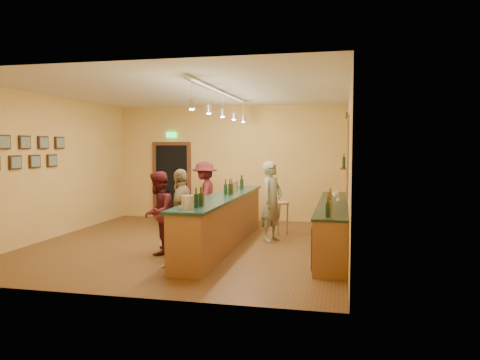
% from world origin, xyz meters
% --- Properties ---
extents(floor, '(7.00, 7.00, 0.00)m').
position_xyz_m(floor, '(0.00, 0.00, 0.00)').
color(floor, brown).
rests_on(floor, ground).
extents(ceiling, '(6.50, 7.00, 0.02)m').
position_xyz_m(ceiling, '(0.00, 0.00, 3.20)').
color(ceiling, silver).
rests_on(ceiling, wall_back).
extents(wall_back, '(6.50, 0.02, 3.20)m').
position_xyz_m(wall_back, '(0.00, 3.50, 1.60)').
color(wall_back, gold).
rests_on(wall_back, floor).
extents(wall_front, '(6.50, 0.02, 3.20)m').
position_xyz_m(wall_front, '(0.00, -3.50, 1.60)').
color(wall_front, gold).
rests_on(wall_front, floor).
extents(wall_left, '(0.02, 7.00, 3.20)m').
position_xyz_m(wall_left, '(-3.25, 0.00, 1.60)').
color(wall_left, gold).
rests_on(wall_left, floor).
extents(wall_right, '(0.02, 7.00, 3.20)m').
position_xyz_m(wall_right, '(3.25, 0.00, 1.60)').
color(wall_right, gold).
rests_on(wall_right, floor).
extents(doorway, '(1.15, 0.09, 2.48)m').
position_xyz_m(doorway, '(-1.70, 3.47, 1.13)').
color(doorway, black).
rests_on(doorway, wall_back).
extents(tapestry, '(0.03, 1.40, 1.60)m').
position_xyz_m(tapestry, '(3.23, 0.40, 1.85)').
color(tapestry, maroon).
rests_on(tapestry, wall_right).
extents(bottle_shelf, '(0.17, 0.55, 0.54)m').
position_xyz_m(bottle_shelf, '(3.17, 1.90, 1.67)').
color(bottle_shelf, '#4F2917').
rests_on(bottle_shelf, wall_right).
extents(picture_grid, '(0.06, 2.20, 0.70)m').
position_xyz_m(picture_grid, '(-3.21, -0.75, 1.95)').
color(picture_grid, '#382111').
rests_on(picture_grid, wall_left).
extents(back_counter, '(0.60, 4.55, 1.27)m').
position_xyz_m(back_counter, '(2.97, 0.18, 0.49)').
color(back_counter, brown).
rests_on(back_counter, floor).
extents(tasting_bar, '(0.73, 5.10, 1.38)m').
position_xyz_m(tasting_bar, '(0.73, -0.00, 0.61)').
color(tasting_bar, brown).
rests_on(tasting_bar, floor).
extents(pendant_track, '(0.11, 4.60, 0.50)m').
position_xyz_m(pendant_track, '(0.73, -0.00, 2.98)').
color(pendant_track, silver).
rests_on(pendant_track, ceiling).
extents(bartender, '(0.62, 0.74, 1.74)m').
position_xyz_m(bartender, '(1.64, 0.76, 0.87)').
color(bartender, gray).
rests_on(bartender, floor).
extents(customer_a, '(0.69, 0.84, 1.59)m').
position_xyz_m(customer_a, '(-0.30, -0.96, 0.80)').
color(customer_a, '#59191E').
rests_on(customer_a, floor).
extents(customer_b, '(0.50, 1.00, 1.65)m').
position_xyz_m(customer_b, '(0.18, -1.00, 0.82)').
color(customer_b, '#997A51').
rests_on(customer_b, floor).
extents(customer_c, '(0.74, 1.15, 1.69)m').
position_xyz_m(customer_c, '(-0.28, 2.04, 0.84)').
color(customer_c, '#59191E').
rests_on(customer_c, floor).
extents(bar_stool, '(0.37, 0.37, 0.77)m').
position_xyz_m(bar_stool, '(1.75, 1.51, 0.62)').
color(bar_stool, olive).
rests_on(bar_stool, floor).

